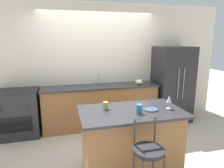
# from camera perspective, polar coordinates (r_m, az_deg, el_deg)

# --- Properties ---
(ground_plane) EXTENTS (18.00, 18.00, 0.00)m
(ground_plane) POSITION_cam_1_polar(r_m,az_deg,el_deg) (4.34, -2.22, -13.49)
(ground_plane) COLOR beige
(wall_back) EXTENTS (6.00, 0.07, 2.70)m
(wall_back) POSITION_cam_1_polar(r_m,az_deg,el_deg) (4.56, -4.07, 5.52)
(wall_back) COLOR beige
(wall_back) RESTS_ON ground_plane
(back_counter) EXTENTS (2.51, 0.62, 0.93)m
(back_counter) POSITION_cam_1_polar(r_m,az_deg,el_deg) (4.48, -3.22, -6.22)
(back_counter) COLOR #936038
(back_counter) RESTS_ON ground_plane
(sink_faucet) EXTENTS (0.02, 0.13, 0.22)m
(sink_faucet) POSITION_cam_1_polar(r_m,az_deg,el_deg) (4.50, -3.77, 1.78)
(sink_faucet) COLOR #ADAFB5
(sink_faucet) RESTS_ON back_counter
(kitchen_island) EXTENTS (1.44, 0.84, 0.94)m
(kitchen_island) POSITION_cam_1_polar(r_m,az_deg,el_deg) (3.00, 5.36, -15.93)
(kitchen_island) COLOR #936038
(kitchen_island) RESTS_ON ground_plane
(refrigerator) EXTENTS (0.81, 0.71, 1.76)m
(refrigerator) POSITION_cam_1_polar(r_m,az_deg,el_deg) (4.91, 16.76, -0.07)
(refrigerator) COLOR #232326
(refrigerator) RESTS_ON ground_plane
(oven_range) EXTENTS (0.78, 0.66, 0.94)m
(oven_range) POSITION_cam_1_polar(r_m,az_deg,el_deg) (4.44, -25.03, -7.54)
(oven_range) COLOR #28282B
(oven_range) RESTS_ON ground_plane
(bar_stool_near) EXTENTS (0.35, 0.35, 1.04)m
(bar_stool_near) POSITION_cam_1_polar(r_m,az_deg,el_deg) (2.41, 10.28, -20.65)
(bar_stool_near) COLOR #332D28
(bar_stool_near) RESTS_ON ground_plane
(dinner_plate) EXTENTS (0.21, 0.21, 0.02)m
(dinner_plate) POSITION_cam_1_polar(r_m,az_deg,el_deg) (2.86, 11.00, -7.10)
(dinner_plate) COLOR #425170
(dinner_plate) RESTS_ON kitchen_island
(wine_glass) EXTENTS (0.07, 0.07, 0.20)m
(wine_glass) POSITION_cam_1_polar(r_m,az_deg,el_deg) (2.94, 16.00, -4.22)
(wine_glass) COLOR white
(wine_glass) RESTS_ON kitchen_island
(coffee_mug) EXTENTS (0.11, 0.08, 0.10)m
(coffee_mug) POSITION_cam_1_polar(r_m,az_deg,el_deg) (2.83, -1.78, -6.15)
(coffee_mug) COLOR #C1B251
(coffee_mug) RESTS_ON kitchen_island
(tumbler_cup) EXTENTS (0.08, 0.08, 0.12)m
(tumbler_cup) POSITION_cam_1_polar(r_m,az_deg,el_deg) (2.70, 7.80, -7.04)
(tumbler_cup) COLOR teal
(tumbler_cup) RESTS_ON kitchen_island
(pumpkin_decoration) EXTENTS (0.16, 0.16, 0.15)m
(pumpkin_decoration) POSITION_cam_1_polar(r_m,az_deg,el_deg) (4.47, 7.75, 0.62)
(pumpkin_decoration) COLOR beige
(pumpkin_decoration) RESTS_ON back_counter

